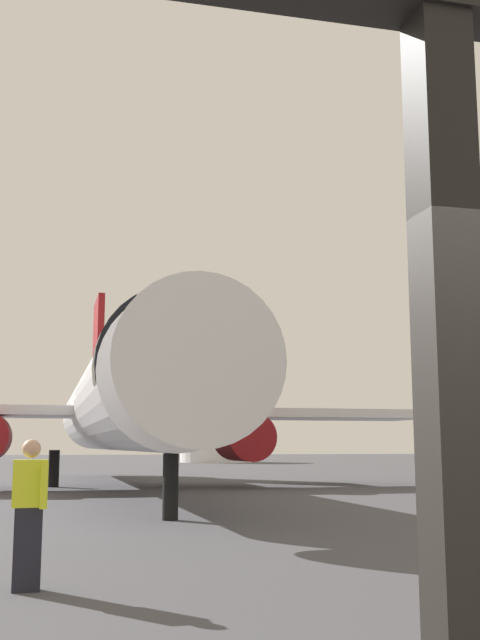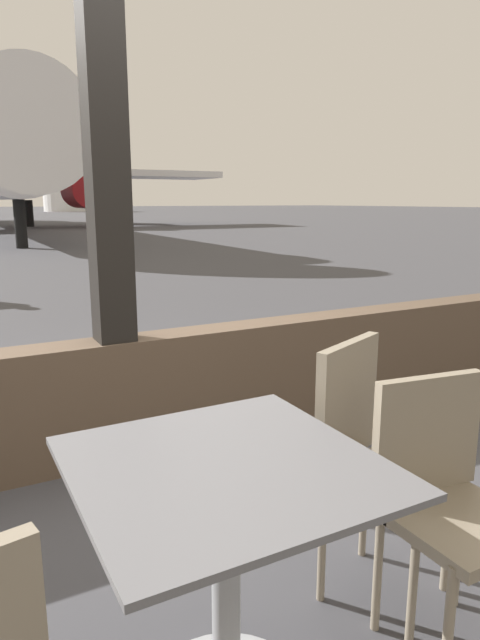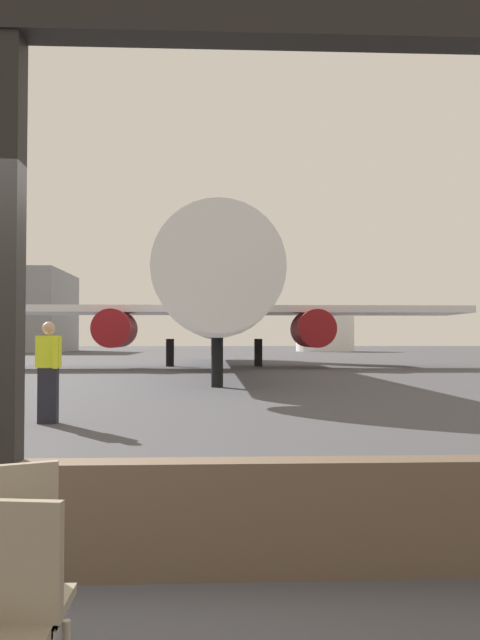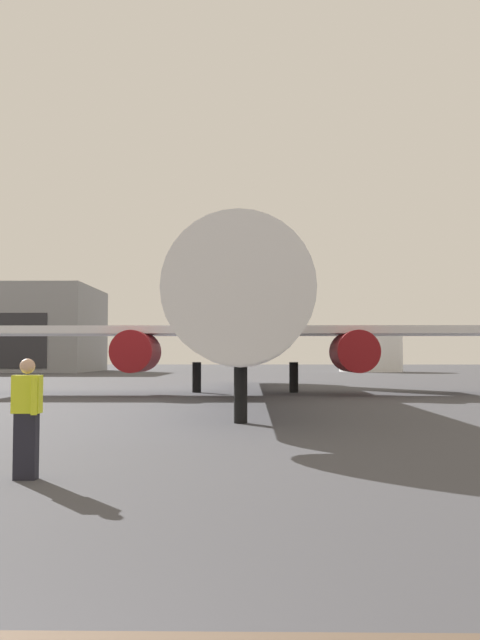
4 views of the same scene
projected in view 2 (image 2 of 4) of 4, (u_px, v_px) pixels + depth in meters
name	position (u px, v px, depth m)	size (l,w,h in m)	color
window_frame	(110.00, 244.00, 2.97)	(8.26, 0.24, 3.52)	brown
dining_table	(226.00, 574.00, 1.52)	(0.77, 0.77, 0.78)	slate
cafe_chair_aisle_left	(444.00, 489.00, 1.78)	(0.43, 0.43, 0.89)	gray
cafe_chair_aisle_right	(369.00, 448.00, 2.02)	(0.50, 0.50, 0.95)	gray
fuel_storage_tank	(71.00, 195.00, 76.58)	(7.35, 7.35, 4.41)	white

